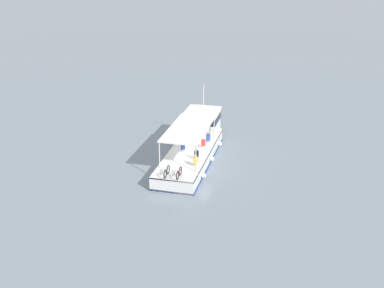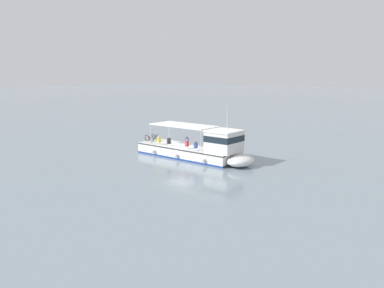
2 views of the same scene
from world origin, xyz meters
TOP-DOWN VIEW (x-y plane):
  - ground_plane at (0.00, 0.00)m, footprint 400.00×400.00m
  - ferry_main at (-1.89, -0.41)m, footprint 12.92×3.80m

SIDE VIEW (x-z plane):
  - ground_plane at x=0.00m, z-range 0.00..0.00m
  - ferry_main at x=-1.89m, z-range -1.64..3.68m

